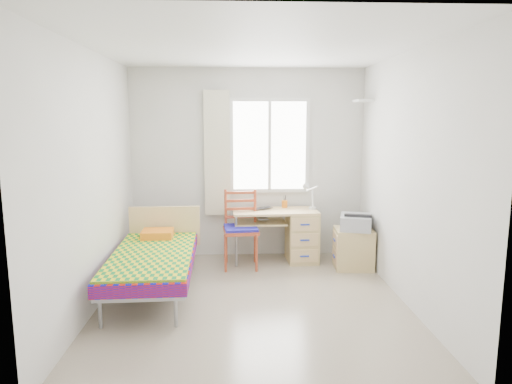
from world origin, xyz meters
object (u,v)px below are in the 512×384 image
chair (241,224)px  printer (356,222)px  desk (297,233)px  cabinet (353,248)px  bed (154,258)px

chair → printer: chair is taller
desk → cabinet: desk is taller
bed → chair: 1.32m
chair → cabinet: chair is taller
desk → chair: 0.80m
chair → cabinet: bearing=-11.5°
desk → cabinet: (0.69, -0.34, -0.13)m
cabinet → printer: 0.36m
bed → chair: size_ratio=1.88×
bed → chair: (0.98, 0.86, 0.17)m
cabinet → printer: bearing=-12.1°
cabinet → printer: printer is taller
chair → cabinet: (1.44, -0.15, -0.30)m
bed → desk: bearing=29.3°
desk → chair: bearing=-168.6°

